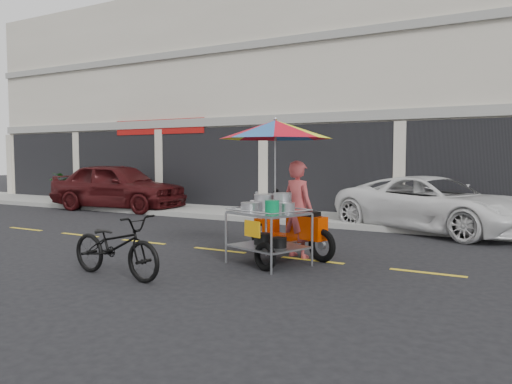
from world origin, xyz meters
The scene contains 9 objects.
ground centered at (0.00, 0.00, 0.00)m, with size 90.00×90.00×0.00m, color black.
sidewalk centered at (0.00, 5.50, 0.07)m, with size 45.00×3.00×0.15m, color gray.
centerline centered at (0.00, 0.00, 0.00)m, with size 42.00×0.10×0.01m, color gold.
maroon_sedan centered at (-9.35, 4.65, 0.84)m, with size 1.97×4.91×1.67m, color #3C0D0F.
white_pickup centered at (1.28, 4.70, 0.69)m, with size 2.30×4.98×1.38m, color white.
plant_tall centered at (-13.40, 5.61, 0.69)m, with size 0.97×0.84×1.08m, color #20551E.
plant_short centered at (-12.37, 5.83, 0.64)m, with size 0.55×0.55×0.98m, color #20551E.
near_bicycle centered at (-2.17, -2.65, 0.49)m, with size 0.65×1.88×0.99m, color black.
food_vendor_rig centered at (-0.45, -0.34, 1.60)m, with size 2.51×2.57×2.55m.
Camera 1 is at (3.46, -8.24, 1.86)m, focal length 35.00 mm.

